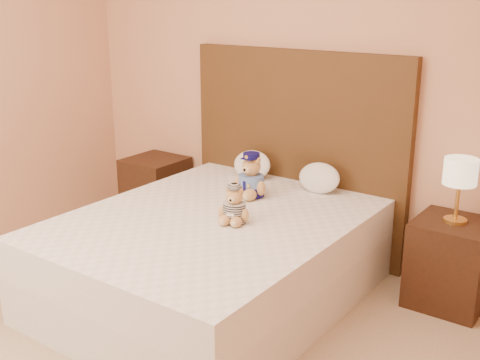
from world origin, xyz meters
name	(u,v)px	position (x,y,z in m)	size (l,w,h in m)	color
room_walls	(109,10)	(0.00, 0.46, 1.81)	(4.04, 4.52, 2.72)	tan
bed	(213,257)	(0.00, 1.20, 0.28)	(1.60, 2.00, 0.55)	white
headboard	(296,152)	(0.00, 2.21, 0.75)	(1.75, 0.08, 1.50)	#482B15
nightstand_left	(156,190)	(-1.25, 2.00, 0.28)	(0.45, 0.45, 0.55)	#321C10
nightstand_right	(450,263)	(1.25, 2.00, 0.28)	(0.45, 0.45, 0.55)	#321C10
lamp	(460,175)	(1.25, 2.00, 0.85)	(0.20, 0.20, 0.40)	gold
teddy_police	(251,175)	(-0.03, 1.67, 0.70)	(0.26, 0.25, 0.30)	tan
teddy_prisoner	(234,204)	(0.17, 1.21, 0.67)	(0.21, 0.20, 0.23)	tan
pillow_left	(252,163)	(-0.27, 2.03, 0.66)	(0.32, 0.20, 0.22)	white
pillow_right	(319,177)	(0.29, 2.03, 0.66)	(0.31, 0.20, 0.22)	white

